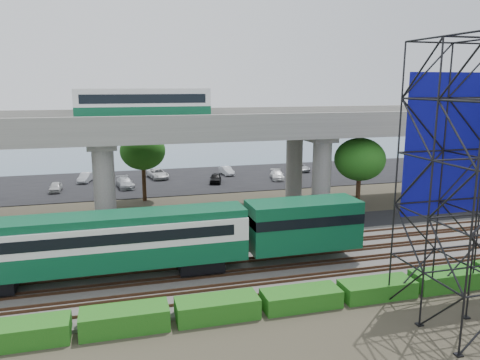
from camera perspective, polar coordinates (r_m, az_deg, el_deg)
name	(u,v)px	position (r m, az deg, el deg)	size (l,w,h in m)	color
ground	(262,279)	(31.88, 2.69, -12.00)	(140.00, 140.00, 0.00)	#474233
ballast_bed	(253,267)	(33.60, 1.62, -10.54)	(90.00, 12.00, 0.20)	slate
service_road	(225,232)	(41.34, -1.83, -6.33)	(90.00, 5.00, 0.08)	black
parking_lot	(185,180)	(63.71, -6.77, 0.00)	(90.00, 18.00, 0.08)	black
harbor_water	(166,156)	(85.22, -9.00, 2.85)	(140.00, 40.00, 0.03)	#486576
rail_tracks	(253,264)	(33.53, 1.62, -10.25)	(90.00, 9.52, 0.16)	#472D1E
commuter_train	(133,239)	(31.37, -12.87, -7.05)	(29.30, 3.06, 4.30)	black
overpass	(206,133)	(44.84, -4.11, 5.75)	(80.00, 12.00, 12.40)	#9E9B93
hedge_strip	(301,298)	(28.31, 7.46, -14.03)	(34.60, 1.80, 1.20)	#155A14
trees	(163,162)	(44.74, -9.41, 2.20)	(40.94, 16.94, 7.69)	#382314
parked_cars	(189,176)	(63.33, -6.27, 0.53)	(35.49, 9.72, 1.28)	#B8B8B8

